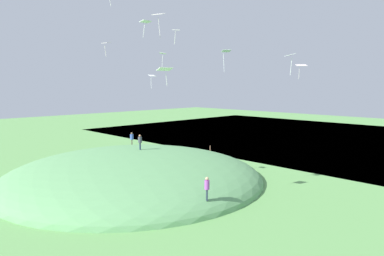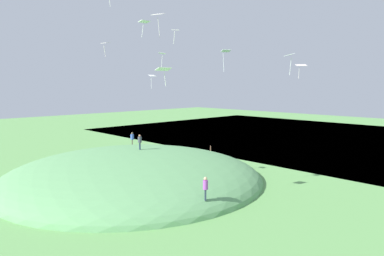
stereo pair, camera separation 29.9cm
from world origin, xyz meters
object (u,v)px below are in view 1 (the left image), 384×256
at_px(person_walking_path, 207,186).
at_px(kite_8, 159,15).
at_px(kite_5, 145,22).
at_px(kite_9, 163,54).
at_px(kite_3, 152,76).
at_px(kite_2, 165,70).
at_px(person_near_shore, 132,138).
at_px(kite_4, 301,66).
at_px(kite_10, 226,52).
at_px(kite_6, 176,31).
at_px(kite_1, 106,44).
at_px(person_watching_kites, 140,140).
at_px(mooring_post, 210,150).
at_px(kite_7, 290,56).

relative_size(person_walking_path, kite_8, 0.75).
height_order(kite_5, kite_9, kite_5).
relative_size(kite_3, kite_5, 1.40).
xyz_separation_m(kite_3, kite_5, (9.47, 11.45, 3.59)).
bearing_deg(kite_2, person_near_shore, -117.30).
bearing_deg(person_walking_path, kite_4, -53.63).
height_order(kite_9, kite_10, kite_10).
height_order(kite_2, kite_3, kite_2).
distance_m(kite_2, kite_6, 5.62).
xyz_separation_m(person_near_shore, kite_6, (5.93, 15.64, 11.55)).
height_order(kite_1, kite_9, kite_1).
distance_m(person_watching_kites, kite_1, 11.12).
bearing_deg(kite_10, kite_4, 121.49).
distance_m(person_watching_kites, kite_3, 8.60).
bearing_deg(person_watching_kites, kite_8, 28.58).
xyz_separation_m(kite_5, kite_6, (-4.19, -1.26, -0.04)).
height_order(kite_5, mooring_post, kite_5).
xyz_separation_m(kite_8, mooring_post, (-13.84, -5.79, -15.79)).
bearing_deg(mooring_post, kite_10, 50.07).
height_order(kite_3, kite_8, kite_8).
bearing_deg(kite_2, person_walking_path, 116.27).
relative_size(person_near_shore, kite_1, 1.48).
distance_m(kite_5, kite_7, 12.72).
bearing_deg(kite_8, person_watching_kites, -84.89).
distance_m(person_near_shore, kite_9, 16.09).
xyz_separation_m(person_watching_kites, kite_10, (-6.57, 6.26, 9.23)).
relative_size(kite_2, kite_4, 0.96).
xyz_separation_m(kite_4, kite_5, (15.83, -4.30, 2.72)).
bearing_deg(kite_4, kite_9, -42.99).
height_order(kite_1, kite_8, kite_8).
bearing_deg(kite_4, kite_2, -10.81).
bearing_deg(kite_2, kite_9, -128.59).
xyz_separation_m(kite_4, kite_8, (10.23, -9.64, 4.79)).
xyz_separation_m(person_walking_path, kite_5, (2.14, -4.38, 12.08)).
relative_size(kite_7, kite_8, 0.76).
bearing_deg(kite_1, person_watching_kites, -153.47).
bearing_deg(kite_10, kite_2, 17.46).
height_order(person_watching_kites, kite_1, kite_1).
relative_size(person_watching_kites, kite_7, 0.89).
height_order(kite_8, mooring_post, kite_8).
bearing_deg(mooring_post, kite_1, 15.53).
bearing_deg(kite_2, kite_1, -84.97).
xyz_separation_m(kite_10, mooring_post, (-7.54, -9.01, -12.47)).
distance_m(person_near_shore, kite_2, 22.12).
relative_size(kite_2, kite_7, 0.75).
bearing_deg(kite_6, kite_8, -109.08).
distance_m(person_walking_path, kite_6, 13.46).
distance_m(person_near_shore, kite_3, 9.70).
bearing_deg(person_near_shore, person_watching_kites, -170.20).
bearing_deg(kite_9, person_walking_path, 68.71).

